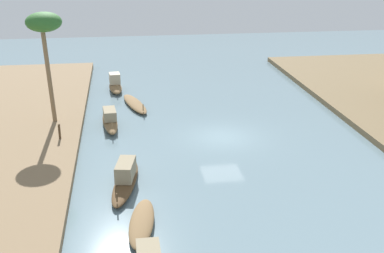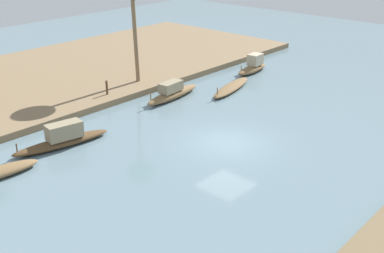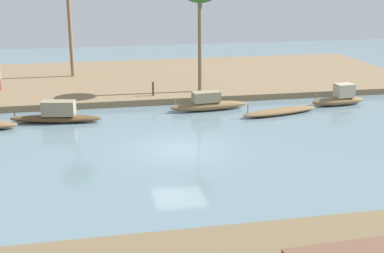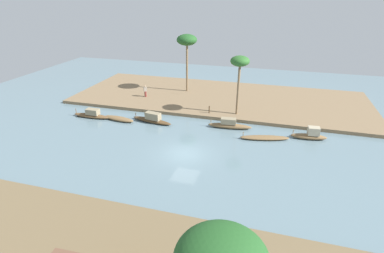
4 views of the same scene
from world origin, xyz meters
TOP-DOWN VIEW (x-y plane):
  - river_water at (0.00, 0.00)m, footprint 73.79×73.79m
  - riverbank_left at (0.00, -16.56)m, footprint 40.67×15.61m
  - sampan_open_hull at (10.00, -5.52)m, footprint 4.22×1.59m
  - sampan_with_red_awning at (-3.10, -6.98)m, footprint 4.95×1.33m
  - sampan_midstream at (-11.66, -6.62)m, footprint 3.73×1.29m
  - sampan_with_tall_canopy at (5.92, -6.12)m, footprint 5.31×1.93m
  - sampan_near_left_bank at (-7.11, -5.20)m, footprint 5.21×2.19m
  - sampan_upstream_small at (13.58, -5.42)m, footprint 4.84×0.97m
  - person_on_near_bank at (10.05, -13.51)m, footprint 0.47×0.46m
  - mooring_post at (-0.08, -9.90)m, footprint 0.14×0.14m
  - palm_tree_left_near at (-3.37, -10.65)m, footprint 2.22×2.22m
  - palm_tree_left_far at (5.16, -17.79)m, footprint 2.88×2.88m

SIDE VIEW (x-z plane):
  - river_water at x=0.00m, z-range 0.00..0.00m
  - sampan_near_left_bank at x=-7.11m, z-range -0.22..0.59m
  - riverbank_left at x=0.00m, z-range 0.00..0.41m
  - sampan_open_hull at x=10.00m, z-range 0.00..0.45m
  - sampan_upstream_small at x=13.58m, z-range -0.17..0.96m
  - sampan_with_red_awning at x=-3.10m, z-range -0.17..1.01m
  - sampan_with_tall_canopy at x=5.92m, z-range -0.19..1.04m
  - sampan_midstream at x=-11.66m, z-range -0.21..1.14m
  - mooring_post at x=-0.08m, z-range 0.41..1.32m
  - person_on_near_bank at x=10.05m, z-range 0.36..1.97m
  - palm_tree_left_near at x=-3.37m, z-range 3.08..10.15m
  - palm_tree_left_far at x=5.16m, z-range 3.57..11.84m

